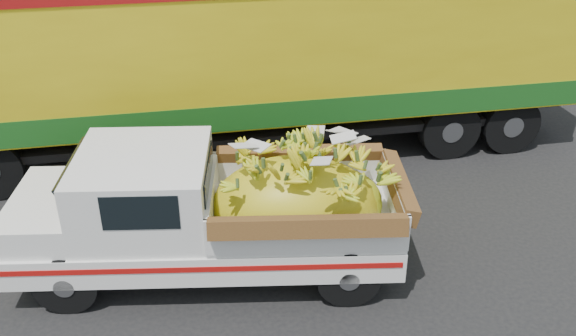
{
  "coord_description": "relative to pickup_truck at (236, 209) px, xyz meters",
  "views": [
    {
      "loc": [
        0.8,
        -6.75,
        5.52
      ],
      "look_at": [
        0.84,
        1.17,
        1.25
      ],
      "focal_mm": 40.0,
      "sensor_mm": 36.0,
      "label": 1
    }
  ],
  "objects": [
    {
      "name": "ground",
      "position": [
        -0.15,
        -0.54,
        -0.96
      ],
      "size": [
        100.0,
        100.0,
        0.0
      ],
      "primitive_type": "plane",
      "color": "black",
      "rests_on": "ground"
    },
    {
      "name": "pickup_truck",
      "position": [
        0.0,
        0.0,
        0.0
      ],
      "size": [
        5.16,
        2.03,
        1.79
      ],
      "rotation": [
        0.0,
        0.0,
        0.03
      ],
      "color": "black",
      "rests_on": "ground"
    },
    {
      "name": "curb",
      "position": [
        -0.15,
        6.2,
        -0.89
      ],
      "size": [
        60.0,
        0.25,
        0.15
      ],
      "primitive_type": "cube",
      "color": "gray",
      "rests_on": "ground"
    },
    {
      "name": "sidewalk",
      "position": [
        -0.15,
        8.3,
        -0.89
      ],
      "size": [
        60.0,
        4.0,
        0.14
      ],
      "primitive_type": "cube",
      "color": "gray",
      "rests_on": "ground"
    },
    {
      "name": "semi_trailer",
      "position": [
        0.08,
        3.76,
        1.16
      ],
      "size": [
        12.08,
        4.64,
        3.8
      ],
      "rotation": [
        0.0,
        0.0,
        0.18
      ],
      "color": "black",
      "rests_on": "ground"
    }
  ]
}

